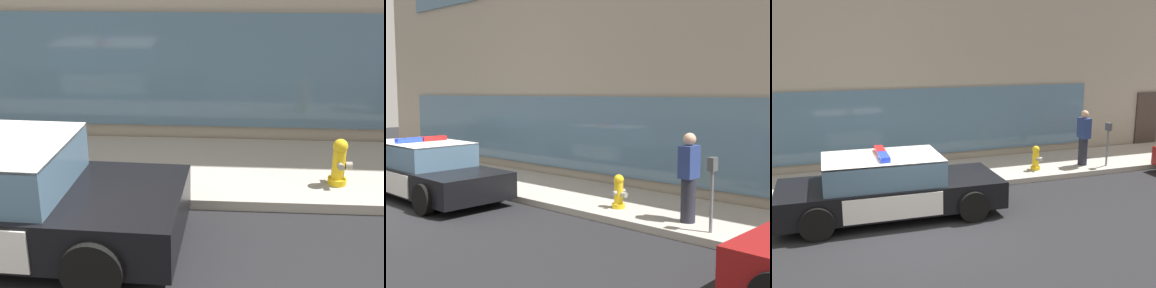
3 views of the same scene
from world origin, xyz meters
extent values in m
plane|color=black|center=(0.00, 0.00, 0.00)|extent=(48.00, 48.00, 0.00)
cube|color=#A39E93|center=(0.00, 3.30, 0.07)|extent=(48.00, 2.70, 0.15)
cube|color=gray|center=(2.84, 9.56, 4.37)|extent=(24.27, 9.72, 8.74)
cube|color=slate|center=(-0.07, 4.68, 1.45)|extent=(14.56, 0.08, 2.10)
cube|color=#382D28|center=(10.13, 4.68, 1.05)|extent=(1.00, 0.08, 2.10)
cube|color=black|center=(-0.39, 0.85, 0.50)|extent=(4.96, 2.04, 0.60)
cube|color=silver|center=(1.17, 0.80, 0.67)|extent=(1.73, 1.89, 0.05)
cube|color=silver|center=(-2.11, 0.91, 0.67)|extent=(1.43, 1.88, 0.05)
cube|color=silver|center=(-0.46, 1.80, 0.50)|extent=(2.05, 0.10, 0.51)
cube|color=silver|center=(-0.53, -0.09, 0.50)|extent=(2.05, 0.10, 0.51)
cube|color=yellow|center=(-0.46, 1.82, 0.50)|extent=(0.22, 0.02, 0.26)
cube|color=slate|center=(-0.59, 0.86, 1.07)|extent=(2.60, 1.77, 0.60)
cube|color=silver|center=(-0.59, 0.86, 1.36)|extent=(2.60, 1.77, 0.04)
cube|color=red|center=(-0.58, 1.20, 1.44)|extent=(0.22, 0.64, 0.11)
cube|color=blue|center=(-0.60, 0.52, 1.44)|extent=(0.22, 0.64, 0.11)
cylinder|color=black|center=(1.25, 1.73, 0.34)|extent=(0.69, 0.24, 0.68)
cylinder|color=black|center=(1.19, -0.14, 0.34)|extent=(0.69, 0.24, 0.68)
cylinder|color=black|center=(-1.98, 1.84, 0.34)|extent=(0.69, 0.24, 0.68)
cylinder|color=black|center=(-2.04, -0.02, 0.34)|extent=(0.69, 0.24, 0.68)
cylinder|color=gold|center=(4.26, 2.67, 0.20)|extent=(0.28, 0.28, 0.10)
cylinder|color=gold|center=(4.26, 2.67, 0.47)|extent=(0.19, 0.19, 0.45)
sphere|color=gold|center=(4.26, 2.67, 0.77)|extent=(0.22, 0.22, 0.22)
cylinder|color=gray|center=(4.26, 2.67, 0.84)|extent=(0.06, 0.06, 0.05)
cylinder|color=gray|center=(4.26, 2.52, 0.50)|extent=(0.09, 0.10, 0.09)
cylinder|color=gray|center=(4.26, 2.81, 0.50)|extent=(0.09, 0.10, 0.09)
cylinder|color=gray|center=(4.41, 2.67, 0.46)|extent=(0.10, 0.12, 0.12)
cylinder|color=#23232D|center=(5.91, 2.67, 0.57)|extent=(0.28, 0.28, 0.85)
cube|color=navy|center=(5.91, 2.67, 1.31)|extent=(0.26, 0.40, 0.62)
sphere|color=tan|center=(5.91, 2.67, 1.74)|extent=(0.24, 0.24, 0.24)
cylinder|color=slate|center=(6.55, 2.33, 0.70)|extent=(0.06, 0.06, 1.10)
cube|color=#474C51|center=(6.55, 2.33, 1.37)|extent=(0.12, 0.18, 0.24)
camera|label=1|loc=(2.54, -4.68, 3.42)|focal=48.28mm
camera|label=2|loc=(10.30, -5.28, 2.61)|focal=44.41mm
camera|label=3|loc=(-2.08, -8.58, 3.67)|focal=41.17mm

